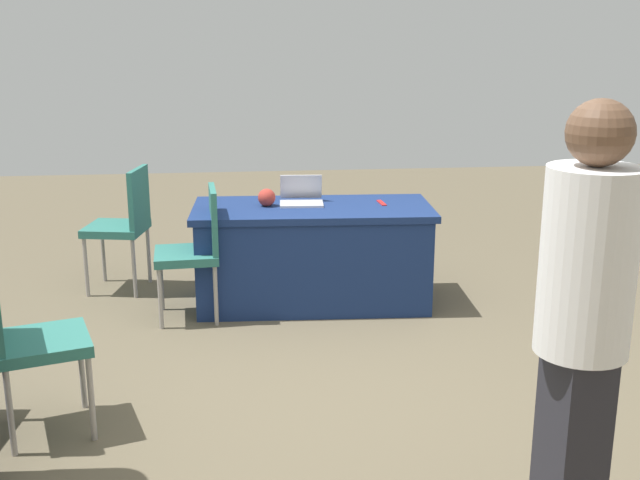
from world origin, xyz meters
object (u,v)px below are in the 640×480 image
at_px(table_foreground, 313,255).
at_px(laptop_silver, 301,198).
at_px(chair_tucked_left, 196,245).
at_px(person_presenter, 583,316).
at_px(scissors_red, 382,203).
at_px(chair_tucked_right, 124,220).
at_px(yarn_ball, 267,197).
at_px(chair_aisle, 27,332).

distance_m(table_foreground, laptop_silver, 0.43).
bearing_deg(chair_tucked_left, person_presenter, -155.37).
height_order(laptop_silver, scissors_red, laptop_silver).
height_order(chair_tucked_left, scissors_red, chair_tucked_left).
xyz_separation_m(chair_tucked_left, chair_tucked_right, (0.58, -0.68, 0.03)).
bearing_deg(laptop_silver, scissors_red, 178.17).
relative_size(chair_tucked_right, yarn_ball, 7.52).
bearing_deg(chair_aisle, table_foreground, 121.28).
distance_m(chair_tucked_right, yarn_ball, 1.20).
xyz_separation_m(table_foreground, chair_tucked_right, (1.43, -0.46, 0.19)).
height_order(laptop_silver, yarn_ball, laptop_silver).
bearing_deg(laptop_silver, chair_tucked_left, 25.91).
relative_size(yarn_ball, scissors_red, 0.72).
height_order(chair_tucked_right, chair_aisle, chair_tucked_right).
bearing_deg(scissors_red, chair_aisle, -52.48).
bearing_deg(scissors_red, chair_tucked_right, -105.69).
distance_m(chair_tucked_left, laptop_silver, 0.87).
relative_size(person_presenter, scissors_red, 9.94).
xyz_separation_m(person_presenter, yarn_ball, (1.02, -3.08, -0.19)).
height_order(table_foreground, yarn_ball, yarn_ball).
bearing_deg(laptop_silver, yarn_ball, 16.02).
bearing_deg(chair_tucked_left, laptop_silver, -71.61).
height_order(chair_aisle, yarn_ball, chair_aisle).
distance_m(person_presenter, scissors_red, 3.10).
relative_size(chair_aisle, person_presenter, 0.54).
relative_size(chair_aisle, scissors_red, 5.36).
xyz_separation_m(person_presenter, scissors_red, (0.16, -3.08, -0.25)).
height_order(table_foreground, scissors_red, scissors_red).
bearing_deg(chair_tucked_left, chair_aisle, 150.65).
relative_size(table_foreground, laptop_silver, 5.36).
bearing_deg(chair_tucked_left, scissors_red, -83.17).
xyz_separation_m(yarn_ball, scissors_red, (-0.86, -0.00, -0.06)).
relative_size(person_presenter, yarn_ball, 13.74).
xyz_separation_m(laptop_silver, scissors_red, (-0.60, 0.06, -0.04)).
xyz_separation_m(table_foreground, yarn_ball, (0.33, -0.04, 0.44)).
bearing_deg(person_presenter, table_foreground, 10.66).
xyz_separation_m(chair_tucked_left, scissors_red, (-1.37, -0.26, 0.21)).
bearing_deg(laptop_silver, table_foreground, 130.64).
bearing_deg(table_foreground, chair_tucked_right, -17.82).
bearing_deg(person_presenter, laptop_silver, 11.55).
distance_m(chair_aisle, yarn_ball, 2.27).
bearing_deg(chair_aisle, chair_tucked_right, 158.28).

